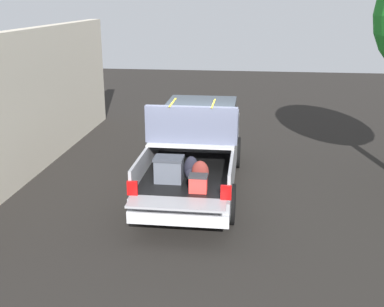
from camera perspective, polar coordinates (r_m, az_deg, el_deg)
The scene contains 3 objects.
ground_plane at distance 11.81m, azimuth 0.36°, elevation -4.19°, with size 40.00×40.00×0.00m, color black.
pickup_truck at distance 11.83m, azimuth 0.57°, elevation 0.81°, with size 6.05×2.06×2.23m.
building_facade at distance 13.57m, azimuth -17.93°, elevation 6.02°, with size 10.92×0.36×3.70m, color beige.
Camera 1 is at (-10.87, -1.27, 4.45)m, focal length 45.32 mm.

